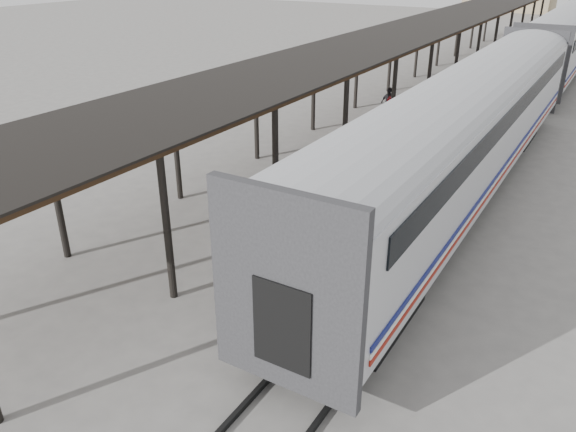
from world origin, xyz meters
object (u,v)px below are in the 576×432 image
Objects in this scene: luggage_tug at (395,116)px; porter at (261,237)px; baggage_cart at (268,261)px; pedestrian at (389,104)px.

porter reaches higher than luggage_tug.
baggage_cart is 1.48× the size of pedestrian.
luggage_tug reaches higher than baggage_cart.
baggage_cart is at bearing 46.84° from porter.
porter is 1.02× the size of pedestrian.
luggage_tug is at bearing 142.48° from pedestrian.
pedestrian is at bearing 110.74° from baggage_cart.
pedestrian is (-3.50, 17.36, -0.88)m from porter.
pedestrian is (-3.25, 16.71, 0.22)m from baggage_cart.
baggage_cart is 17.02m from pedestrian.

